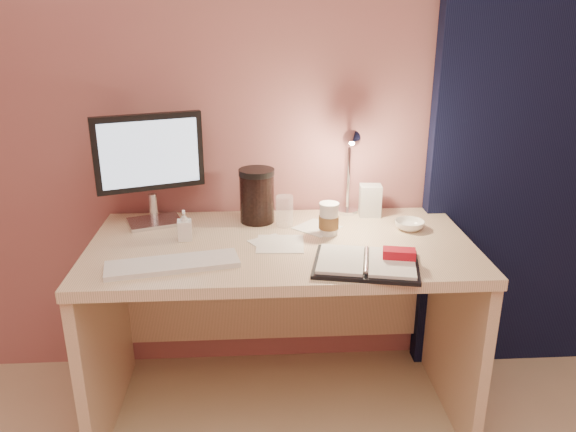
{
  "coord_description": "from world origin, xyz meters",
  "views": [
    {
      "loc": [
        -0.09,
        -0.51,
        1.52
      ],
      "look_at": [
        0.02,
        1.33,
        0.85
      ],
      "focal_mm": 35.0,
      "sensor_mm": 36.0,
      "label": 1
    }
  ],
  "objects": [
    {
      "name": "product_box",
      "position": [
        0.38,
        1.65,
        0.8
      ],
      "size": [
        0.09,
        0.08,
        0.13
      ],
      "primitive_type": "cube",
      "rotation": [
        0.0,
        0.0,
        -0.08
      ],
      "color": "beige",
      "rests_on": "desk"
    },
    {
      "name": "desk_lamp",
      "position": [
        0.3,
        1.59,
        0.97
      ],
      "size": [
        0.1,
        0.23,
        0.38
      ],
      "rotation": [
        0.0,
        0.0,
        -0.12
      ],
      "color": "silver",
      "rests_on": "desk"
    },
    {
      "name": "planner",
      "position": [
        0.28,
        1.16,
        0.74
      ],
      "size": [
        0.39,
        0.32,
        0.05
      ],
      "rotation": [
        0.0,
        0.0,
        -0.21
      ],
      "color": "black",
      "rests_on": "desk"
    },
    {
      "name": "paper_c",
      "position": [
        0.15,
        1.52,
        0.73
      ],
      "size": [
        0.21,
        0.21,
        0.0
      ],
      "primitive_type": "cube",
      "rotation": [
        0.0,
        0.0,
        0.81
      ],
      "color": "white",
      "rests_on": "desk"
    },
    {
      "name": "monitor",
      "position": [
        -0.5,
        1.6,
        0.99
      ],
      "size": [
        0.4,
        0.21,
        0.44
      ],
      "rotation": [
        0.0,
        0.0,
        0.34
      ],
      "color": "silver",
      "rests_on": "desk"
    },
    {
      "name": "coffee_cup",
      "position": [
        0.18,
        1.45,
        0.79
      ],
      "size": [
        0.08,
        0.08,
        0.12
      ],
      "color": "silver",
      "rests_on": "desk"
    },
    {
      "name": "bowl",
      "position": [
        0.5,
        1.48,
        0.75
      ],
      "size": [
        0.15,
        0.15,
        0.04
      ],
      "primitive_type": "imported",
      "rotation": [
        0.0,
        0.0,
        -0.39
      ],
      "color": "white",
      "rests_on": "desk"
    },
    {
      "name": "lotion_bottle",
      "position": [
        -0.35,
        1.43,
        0.79
      ],
      "size": [
        0.06,
        0.06,
        0.11
      ],
      "primitive_type": "imported",
      "rotation": [
        0.0,
        0.0,
        0.11
      ],
      "color": "silver",
      "rests_on": "desk"
    },
    {
      "name": "paper_b",
      "position": [
        -0.01,
        1.36,
        0.73
      ],
      "size": [
        0.18,
        0.18,
        0.0
      ],
      "primitive_type": "cube",
      "rotation": [
        0.0,
        0.0,
        -0.07
      ],
      "color": "white",
      "rests_on": "desk"
    },
    {
      "name": "paper_a",
      "position": [
        -0.04,
        1.38,
        0.73
      ],
      "size": [
        0.18,
        0.18,
        0.0
      ],
      "primitive_type": "cube",
      "rotation": [
        0.0,
        0.0,
        0.56
      ],
      "color": "white",
      "rests_on": "desk"
    },
    {
      "name": "clear_cup",
      "position": [
        0.02,
        1.55,
        0.79
      ],
      "size": [
        0.07,
        0.07,
        0.12
      ],
      "primitive_type": "cylinder",
      "color": "white",
      "rests_on": "desk"
    },
    {
      "name": "desk",
      "position": [
        0.0,
        1.45,
        0.5
      ],
      "size": [
        1.4,
        0.7,
        0.73
      ],
      "color": "beige",
      "rests_on": "ground"
    },
    {
      "name": "dark_jar",
      "position": [
        -0.09,
        1.61,
        0.83
      ],
      "size": [
        0.14,
        0.14,
        0.19
      ],
      "primitive_type": "cylinder",
      "color": "black",
      "rests_on": "desk"
    },
    {
      "name": "room",
      "position": [
        0.95,
        1.69,
        1.14
      ],
      "size": [
        3.5,
        3.5,
        3.5
      ],
      "color": "#C6B28E",
      "rests_on": "ground"
    },
    {
      "name": "keyboard",
      "position": [
        -0.37,
        1.19,
        0.74
      ],
      "size": [
        0.45,
        0.21,
        0.02
      ],
      "primitive_type": "cube",
      "rotation": [
        0.0,
        0.0,
        0.2
      ],
      "color": "silver",
      "rests_on": "desk"
    }
  ]
}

